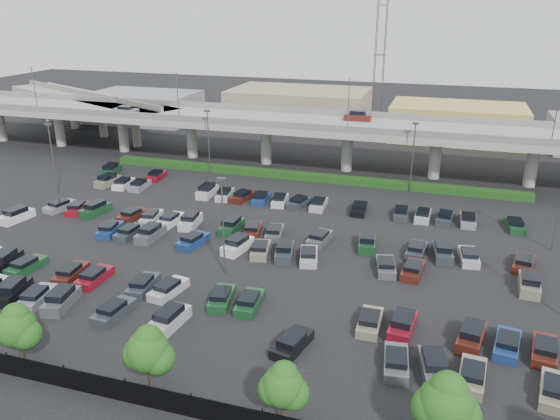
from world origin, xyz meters
name	(u,v)px	position (x,y,z in m)	size (l,w,h in m)	color
ground	(252,243)	(0.00, 0.00, 0.00)	(280.00, 280.00, 0.00)	black
overpass	(317,127)	(-0.21, 31.99, 6.97)	(150.00, 13.00, 15.80)	gray
on_ramp	(87,101)	(-52.10, 43.05, 6.86)	(50.93, 30.13, 8.80)	gray
hedge	(306,177)	(0.00, 25.00, 0.55)	(66.00, 1.60, 1.10)	#173B11
fence	(113,389)	(-0.05, -28.00, 0.90)	(70.00, 0.10, 2.00)	black
tree_row	(130,347)	(0.70, -26.53, 3.52)	(65.07, 3.66, 5.94)	#332316
parked_cars	(222,246)	(-2.39, -3.01, 0.61)	(63.09, 41.65, 1.67)	navy
light_poles	(224,183)	(-4.13, 2.00, 6.24)	(66.90, 48.38, 10.30)	#4A4A4F
distant_buildings	(409,117)	(12.38, 61.81, 3.74)	(138.00, 24.00, 9.00)	gray
comm_tower	(380,52)	(4.00, 74.00, 15.61)	(2.40, 2.40, 30.00)	#4A4A4F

